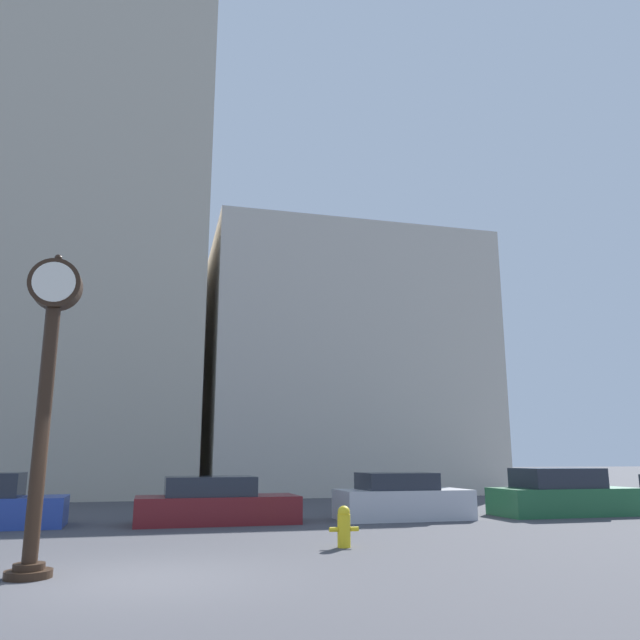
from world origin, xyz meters
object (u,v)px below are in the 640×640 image
street_clock (47,376)px  car_silver (402,499)px  car_maroon (215,504)px  fire_hydrant_near (344,526)px  car_green (563,495)px

street_clock → car_silver: (9.02, 7.27, -2.53)m
car_maroon → fire_hydrant_near: (2.18, -5.41, -0.12)m
car_silver → car_green: car_green is taller
car_green → fire_hydrant_near: size_ratio=5.62×
street_clock → car_silver: street_clock is taller
car_maroon → car_silver: bearing=-2.3°
street_clock → car_green: bearing=26.5°
car_maroon → car_green: bearing=-1.6°
car_maroon → car_silver: 5.54m
car_silver → fire_hydrant_near: bearing=-123.1°
car_maroon → car_green: (11.09, -0.16, 0.08)m
car_maroon → fire_hydrant_near: size_ratio=5.46×
car_green → fire_hydrant_near: 10.35m
car_maroon → car_green: car_green is taller
street_clock → fire_hydrant_near: size_ratio=6.28×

